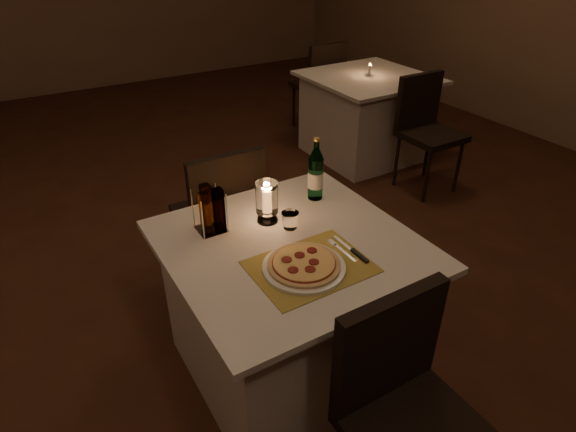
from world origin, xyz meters
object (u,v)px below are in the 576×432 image
plate (304,267)px  hurricane_candle (267,199)px  water_bottle (316,175)px  pizza (304,264)px  chair_far (222,208)px  tumbler (290,220)px  main_table (290,309)px  chair_near (404,397)px  neighbor_table_right (366,116)px

plate → hurricane_candle: (0.05, 0.38, 0.10)m
plate → water_bottle: size_ratio=1.05×
pizza → hurricane_candle: size_ratio=1.48×
chair_far → tumbler: bearing=-84.6°
water_bottle → hurricane_candle: size_ratio=1.61×
main_table → plate: (-0.05, -0.18, 0.38)m
chair_far → water_bottle: size_ratio=2.95×
chair_near → hurricane_candle: bearing=89.9°
chair_far → tumbler: chair_far is taller
chair_far → neighbor_table_right: size_ratio=0.90×
water_bottle → hurricane_candle: 0.31m
neighbor_table_right → chair_near: bearing=-127.0°
water_bottle → main_table: bearing=-138.4°
tumbler → hurricane_candle: (-0.06, 0.10, 0.07)m
hurricane_candle → neighbor_table_right: size_ratio=0.19×
main_table → pizza: size_ratio=3.57×
plate → main_table: bearing=74.5°
chair_near → pizza: (-0.05, 0.53, 0.22)m
main_table → water_bottle: 0.63m
main_table → chair_far: size_ratio=1.11×
tumbler → water_bottle: (0.24, 0.17, 0.09)m
hurricane_candle → pizza: bearing=-97.8°
main_table → tumbler: tumbler is taller
main_table → hurricane_candle: (0.00, 0.20, 0.48)m
chair_far → water_bottle: (0.30, -0.45, 0.31)m
plate → neighbor_table_right: bearing=45.7°
water_bottle → tumbler: bearing=-145.3°
pizza → neighbor_table_right: bearing=45.7°
main_table → neighbor_table_right: same height
chair_near → chair_far: size_ratio=1.00×
chair_far → hurricane_candle: size_ratio=4.74×
plate → water_bottle: water_bottle is taller
chair_far → plate: chair_far is taller
main_table → chair_near: size_ratio=1.11×
neighbor_table_right → main_table: bearing=-136.3°
chair_near → water_bottle: size_ratio=2.95×
main_table → hurricane_candle: hurricane_candle is taller
water_bottle → neighbor_table_right: water_bottle is taller
chair_far → water_bottle: 0.62m
chair_far → chair_near: bearing=-90.0°
hurricane_candle → chair_far: bearing=90.2°
main_table → tumbler: (0.06, 0.10, 0.40)m
water_bottle → chair_near: bearing=-107.1°
main_table → hurricane_candle: bearing=89.4°
hurricane_candle → neighbor_table_right: hurricane_candle is taller
tumbler → hurricane_candle: 0.14m
chair_near → main_table: bearing=90.0°
chair_near → hurricane_candle: (0.00, 0.92, 0.30)m
water_bottle → chair_far: bearing=124.0°
main_table → chair_near: (0.00, -0.71, 0.18)m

